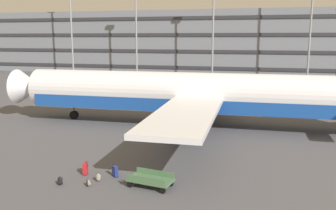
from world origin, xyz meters
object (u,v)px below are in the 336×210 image
(baggage_cart, at_px, (150,180))
(backpack_small, at_px, (98,177))
(airliner, at_px, (196,94))
(backpack_black, at_px, (60,181))
(suitcase_laid_flat, at_px, (85,168))
(backpack_teal, at_px, (89,183))
(suitcase_purple, at_px, (115,171))

(baggage_cart, bearing_deg, backpack_small, 179.84)
(airliner, xyz_separation_m, backpack_black, (-5.09, -16.42, -2.88))
(suitcase_laid_flat, height_order, backpack_teal, suitcase_laid_flat)
(backpack_teal, relative_size, backpack_small, 0.83)
(backpack_black, height_order, backpack_small, backpack_black)
(backpack_small, xyz_separation_m, baggage_cart, (3.28, -0.01, 0.19))
(suitcase_laid_flat, height_order, backpack_small, suitcase_laid_flat)
(airliner, distance_m, backpack_small, 15.88)
(suitcase_laid_flat, height_order, suitcase_purple, suitcase_laid_flat)
(suitcase_laid_flat, distance_m, suitcase_purple, 1.96)
(suitcase_laid_flat, xyz_separation_m, baggage_cart, (4.56, -0.83, 0.03))
(suitcase_purple, distance_m, backpack_black, 3.34)
(suitcase_purple, xyz_separation_m, backpack_black, (-2.62, -2.06, -0.12))
(airliner, bearing_deg, suitcase_laid_flat, -107.02)
(backpack_black, xyz_separation_m, backpack_small, (1.93, 1.12, -0.01))
(suitcase_laid_flat, relative_size, backpack_teal, 1.85)
(backpack_small, bearing_deg, suitcase_purple, 53.95)
(airliner, relative_size, backpack_small, 72.03)
(suitcase_purple, relative_size, backpack_small, 1.47)
(suitcase_purple, height_order, backpack_small, suitcase_purple)
(airliner, height_order, suitcase_laid_flat, airliner)
(airliner, xyz_separation_m, backpack_small, (-3.16, -15.30, -2.89))
(backpack_black, bearing_deg, airliner, 72.78)
(backpack_black, bearing_deg, backpack_small, 30.12)
(backpack_teal, height_order, baggage_cart, baggage_cart)
(backpack_small, bearing_deg, suitcase_laid_flat, 147.08)
(backpack_black, distance_m, baggage_cart, 5.33)
(suitcase_laid_flat, xyz_separation_m, backpack_black, (-0.66, -1.95, -0.15))
(backpack_teal, bearing_deg, airliner, 78.21)
(suitcase_purple, xyz_separation_m, backpack_small, (-0.69, -0.94, -0.12))
(airliner, relative_size, baggage_cart, 11.72)
(airliner, relative_size, backpack_teal, 86.80)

